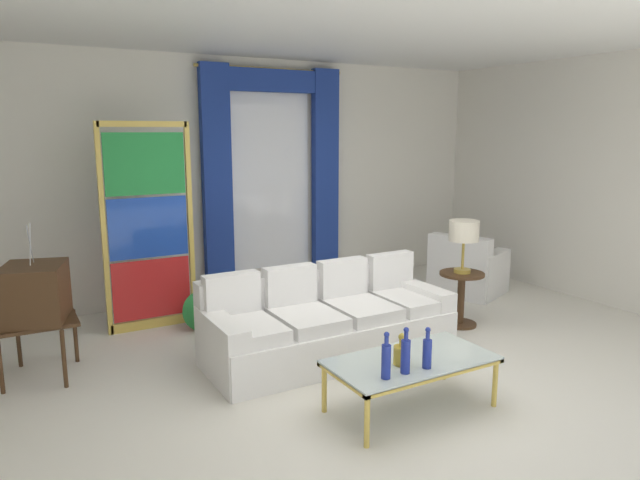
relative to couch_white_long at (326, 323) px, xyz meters
The scene contains 17 objects.
ground_plane 0.69m from the couch_white_long, 75.58° to the right, with size 16.00×16.00×0.00m, color silver.
wall_rear 2.74m from the couch_white_long, 86.41° to the left, with size 8.00×0.12×3.00m, color white.
wall_right 4.00m from the couch_white_long, ahead, with size 0.12×7.00×3.00m, color white.
ceiling_slab 2.73m from the couch_white_long, 52.20° to the left, with size 8.00×7.60×0.04m, color white.
curtained_window 2.76m from the couch_white_long, 76.68° to the left, with size 2.00×0.17×2.70m.
couch_white_long is the anchor object (origin of this frame).
coffee_table 1.29m from the couch_white_long, 89.88° to the right, with size 1.27×0.65×0.41m.
bottle_blue_decanter 1.35m from the couch_white_long, 95.50° to the right, with size 0.12×0.12×0.24m.
bottle_crystal_tall 1.54m from the couch_white_long, 104.21° to the right, with size 0.07×0.07×0.34m.
bottle_amber_squat 1.51m from the couch_white_long, 97.79° to the right, with size 0.07×0.07×0.34m.
bottle_ruby_flask 1.50m from the couch_white_long, 90.37° to the right, with size 0.07×0.07×0.31m.
vintage_tv 2.56m from the couch_white_long, 162.37° to the left, with size 0.65×0.71×1.35m.
armchair_white 2.79m from the couch_white_long, 18.41° to the left, with size 1.06×1.05×0.80m.
stained_glass_divider 2.14m from the couch_white_long, 128.46° to the left, with size 0.95×0.05×2.20m.
peacock_figurine 1.40m from the couch_white_long, 124.89° to the left, with size 0.44×0.60×0.50m.
round_side_table 1.69m from the couch_white_long, ahead, with size 0.48×0.48×0.59m.
table_lamp_brass 1.84m from the couch_white_long, ahead, with size 0.32×0.32×0.57m.
Camera 1 is at (-2.78, -3.91, 2.11)m, focal length 32.30 mm.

